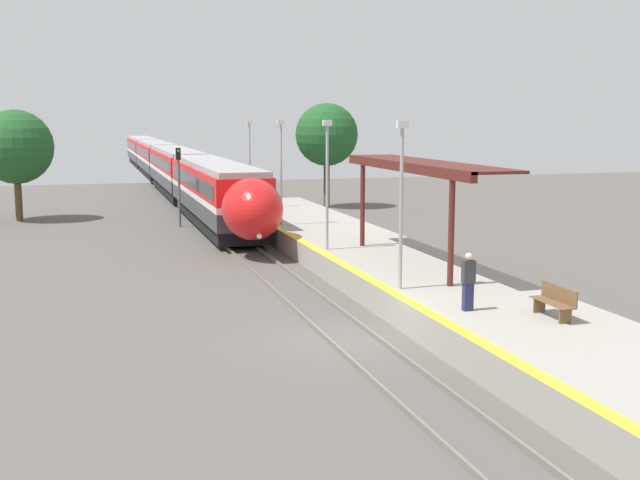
# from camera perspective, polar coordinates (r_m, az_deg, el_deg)

# --- Properties ---
(ground_plane) EXTENTS (120.00, 120.00, 0.00)m
(ground_plane) POSITION_cam_1_polar(r_m,az_deg,el_deg) (23.71, 2.20, -7.07)
(ground_plane) COLOR #56514C
(rail_left) EXTENTS (0.08, 90.00, 0.15)m
(rail_left) POSITION_cam_1_polar(r_m,az_deg,el_deg) (23.48, 0.52, -7.04)
(rail_left) COLOR slate
(rail_left) RESTS_ON ground_plane
(rail_right) EXTENTS (0.08, 90.00, 0.15)m
(rail_right) POSITION_cam_1_polar(r_m,az_deg,el_deg) (23.92, 3.85, -6.76)
(rail_right) COLOR slate
(rail_right) RESTS_ON ground_plane
(train) EXTENTS (2.91, 84.46, 3.87)m
(train) POSITION_cam_1_polar(r_m,az_deg,el_deg) (76.72, -10.86, 5.38)
(train) COLOR black
(train) RESTS_ON ground_plane
(platform_right) EXTENTS (5.17, 64.00, 0.98)m
(platform_right) POSITION_cam_1_polar(r_m,az_deg,el_deg) (25.24, 11.55, -5.13)
(platform_right) COLOR #9E998E
(platform_right) RESTS_ON ground_plane
(platform_bench) EXTENTS (0.44, 1.72, 0.89)m
(platform_bench) POSITION_cam_1_polar(r_m,az_deg,el_deg) (23.07, 16.37, -4.17)
(platform_bench) COLOR brown
(platform_bench) RESTS_ON platform_right
(person_waiting) EXTENTS (0.36, 0.22, 1.68)m
(person_waiting) POSITION_cam_1_polar(r_m,az_deg,el_deg) (23.24, 10.50, -2.87)
(person_waiting) COLOR navy
(person_waiting) RESTS_ON platform_right
(railway_signal) EXTENTS (0.28, 0.28, 4.69)m
(railway_signal) POSITION_cam_1_polar(r_m,az_deg,el_deg) (48.21, -10.00, 4.29)
(railway_signal) COLOR #59595E
(railway_signal) RESTS_ON ground_plane
(lamppost_near) EXTENTS (0.36, 0.20, 5.38)m
(lamppost_near) POSITION_cam_1_polar(r_m,az_deg,el_deg) (25.59, 5.81, 3.29)
(lamppost_near) COLOR #9E9EA3
(lamppost_near) RESTS_ON platform_right
(lamppost_mid) EXTENTS (0.36, 0.20, 5.38)m
(lamppost_mid) POSITION_cam_1_polar(r_m,az_deg,el_deg) (33.29, 0.51, 4.58)
(lamppost_mid) COLOR #9E9EA3
(lamppost_mid) RESTS_ON platform_right
(lamppost_far) EXTENTS (0.36, 0.20, 5.38)m
(lamppost_far) POSITION_cam_1_polar(r_m,az_deg,el_deg) (41.17, -2.79, 5.35)
(lamppost_far) COLOR #9E9EA3
(lamppost_far) RESTS_ON platform_right
(lamppost_farthest) EXTENTS (0.36, 0.20, 5.38)m
(lamppost_farthest) POSITION_cam_1_polar(r_m,az_deg,el_deg) (49.15, -5.03, 5.87)
(lamppost_farthest) COLOR #9E9EA3
(lamppost_farthest) RESTS_ON platform_right
(station_canopy) EXTENTS (2.02, 11.73, 3.85)m
(station_canopy) POSITION_cam_1_polar(r_m,az_deg,el_deg) (30.41, 6.84, 5.10)
(station_canopy) COLOR #511E19
(station_canopy) RESTS_ON platform_right
(background_tree_left) EXTENTS (4.63, 4.63, 6.96)m
(background_tree_left) POSITION_cam_1_polar(r_m,az_deg,el_deg) (53.69, -20.84, 6.19)
(background_tree_left) COLOR brown
(background_tree_left) RESTS_ON ground_plane
(background_tree_right) EXTENTS (4.47, 4.47, 7.48)m
(background_tree_right) POSITION_cam_1_polar(r_m,az_deg,el_deg) (57.72, 0.48, 7.48)
(background_tree_right) COLOR brown
(background_tree_right) RESTS_ON ground_plane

